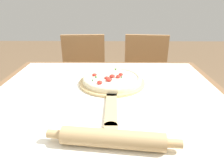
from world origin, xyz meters
name	(u,v)px	position (x,y,z in m)	size (l,w,h in m)	color
dining_table	(107,116)	(0.00, 0.00, 0.66)	(1.13, 0.95, 0.78)	brown
towel_cloth	(107,93)	(0.00, 0.00, 0.78)	(1.05, 0.87, 0.00)	white
pizza_peel	(112,85)	(0.02, 0.07, 0.79)	(0.33, 0.57, 0.01)	tan
pizza	(112,79)	(0.02, 0.10, 0.81)	(0.29, 0.29, 0.03)	beige
rolling_pin	(113,139)	(0.03, -0.36, 0.81)	(0.39, 0.09, 0.05)	tan
chair_left	(84,78)	(-0.24, 0.84, 0.51)	(0.43, 0.43, 0.89)	#A37547
chair_right	(145,78)	(0.31, 0.84, 0.51)	(0.43, 0.43, 0.89)	#A37547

